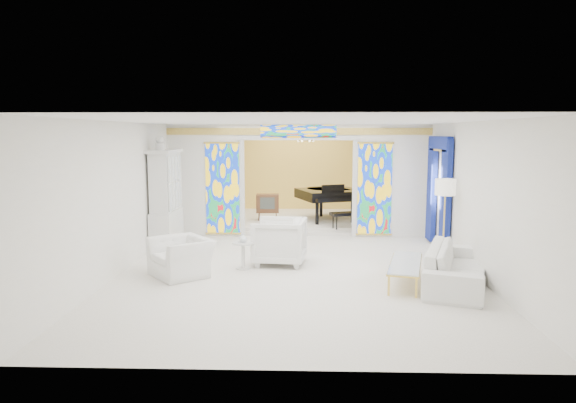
{
  "coord_description": "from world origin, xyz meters",
  "views": [
    {
      "loc": [
        0.16,
        -11.71,
        2.77
      ],
      "look_at": [
        -0.22,
        0.2,
        1.18
      ],
      "focal_mm": 32.0,
      "sensor_mm": 36.0,
      "label": 1
    }
  ],
  "objects_px": {
    "armchair_left": "(181,257)",
    "grand_piano": "(329,194)",
    "armchair_right": "(279,241)",
    "sofa": "(457,266)",
    "tv_console": "(268,203)",
    "coffee_table": "(406,264)",
    "china_cabinet": "(166,199)"
  },
  "relations": [
    {
      "from": "armchair_right",
      "to": "sofa",
      "type": "height_order",
      "value": "armchair_right"
    },
    {
      "from": "armchair_left",
      "to": "coffee_table",
      "type": "relative_size",
      "value": 0.6
    },
    {
      "from": "armchair_left",
      "to": "armchair_right",
      "type": "relative_size",
      "value": 1.05
    },
    {
      "from": "armchair_left",
      "to": "sofa",
      "type": "xyz_separation_m",
      "value": [
        5.19,
        -0.51,
        -0.0
      ]
    },
    {
      "from": "china_cabinet",
      "to": "coffee_table",
      "type": "xyz_separation_m",
      "value": [
        5.26,
        -2.97,
        -0.8
      ]
    },
    {
      "from": "armchair_left",
      "to": "armchair_right",
      "type": "xyz_separation_m",
      "value": [
        1.87,
        0.97,
        0.12
      ]
    },
    {
      "from": "armchair_left",
      "to": "tv_console",
      "type": "xyz_separation_m",
      "value": [
        1.31,
        5.48,
        0.32
      ]
    },
    {
      "from": "coffee_table",
      "to": "grand_piano",
      "type": "relative_size",
      "value": 0.6
    },
    {
      "from": "tv_console",
      "to": "sofa",
      "type": "bearing_deg",
      "value": -59.5
    },
    {
      "from": "china_cabinet",
      "to": "coffee_table",
      "type": "relative_size",
      "value": 1.45
    },
    {
      "from": "china_cabinet",
      "to": "tv_console",
      "type": "xyz_separation_m",
      "value": [
        2.28,
        2.9,
        -0.49
      ]
    },
    {
      "from": "armchair_right",
      "to": "sofa",
      "type": "relative_size",
      "value": 0.43
    },
    {
      "from": "tv_console",
      "to": "coffee_table",
      "type": "bearing_deg",
      "value": -65.53
    },
    {
      "from": "sofa",
      "to": "tv_console",
      "type": "xyz_separation_m",
      "value": [
        -3.89,
        5.99,
        0.32
      ]
    },
    {
      "from": "coffee_table",
      "to": "armchair_right",
      "type": "bearing_deg",
      "value": 150.54
    },
    {
      "from": "sofa",
      "to": "china_cabinet",
      "type": "bearing_deg",
      "value": 82.62
    },
    {
      "from": "armchair_right",
      "to": "tv_console",
      "type": "height_order",
      "value": "armchair_right"
    },
    {
      "from": "china_cabinet",
      "to": "grand_piano",
      "type": "height_order",
      "value": "china_cabinet"
    },
    {
      "from": "china_cabinet",
      "to": "grand_piano",
      "type": "bearing_deg",
      "value": 37.54
    },
    {
      "from": "armchair_left",
      "to": "sofa",
      "type": "distance_m",
      "value": 5.22
    },
    {
      "from": "china_cabinet",
      "to": "armchair_right",
      "type": "relative_size",
      "value": 2.52
    },
    {
      "from": "armchair_right",
      "to": "grand_piano",
      "type": "distance_m",
      "value": 4.96
    },
    {
      "from": "armchair_left",
      "to": "grand_piano",
      "type": "relative_size",
      "value": 0.36
    },
    {
      "from": "tv_console",
      "to": "grand_piano",
      "type": "bearing_deg",
      "value": 5.74
    },
    {
      "from": "armchair_right",
      "to": "sofa",
      "type": "xyz_separation_m",
      "value": [
        3.32,
        -1.49,
        -0.13
      ]
    },
    {
      "from": "armchair_left",
      "to": "coffee_table",
      "type": "bearing_deg",
      "value": 45.32
    },
    {
      "from": "sofa",
      "to": "armchair_left",
      "type": "bearing_deg",
      "value": 103.61
    },
    {
      "from": "sofa",
      "to": "grand_piano",
      "type": "height_order",
      "value": "grand_piano"
    },
    {
      "from": "china_cabinet",
      "to": "armchair_left",
      "type": "bearing_deg",
      "value": -69.35
    },
    {
      "from": "coffee_table",
      "to": "tv_console",
      "type": "height_order",
      "value": "tv_console"
    },
    {
      "from": "coffee_table",
      "to": "tv_console",
      "type": "distance_m",
      "value": 6.59
    },
    {
      "from": "armchair_right",
      "to": "coffee_table",
      "type": "distance_m",
      "value": 2.78
    }
  ]
}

